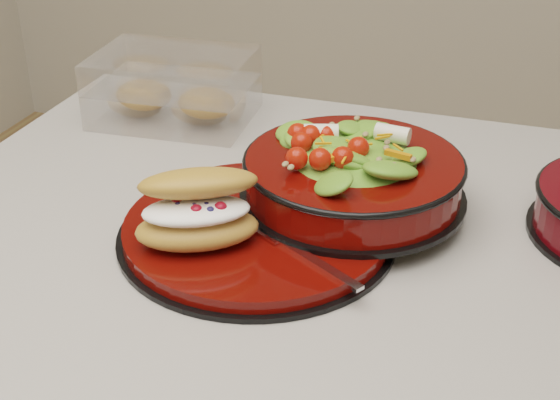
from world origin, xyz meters
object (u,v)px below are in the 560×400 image
(salad_bowl, at_px, (354,167))
(fork, at_px, (303,254))
(croissant, at_px, (199,210))
(pastry_box, at_px, (174,88))
(dinner_plate, at_px, (257,230))

(salad_bowl, relative_size, fork, 1.90)
(croissant, xyz_separation_m, pastry_box, (-0.18, 0.33, -0.01))
(salad_bowl, xyz_separation_m, fork, (-0.02, -0.13, -0.04))
(dinner_plate, height_order, salad_bowl, salad_bowl)
(salad_bowl, bearing_deg, croissant, -132.72)
(salad_bowl, relative_size, pastry_box, 1.13)
(dinner_plate, distance_m, fork, 0.08)
(fork, bearing_deg, dinner_plate, 85.24)
(salad_bowl, bearing_deg, pastry_box, 148.45)
(salad_bowl, height_order, croissant, salad_bowl)
(fork, bearing_deg, pastry_box, 72.82)
(croissant, relative_size, pastry_box, 0.64)
(dinner_plate, bearing_deg, salad_bowl, 45.63)
(dinner_plate, height_order, fork, fork)
(fork, bearing_deg, croissant, 123.57)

